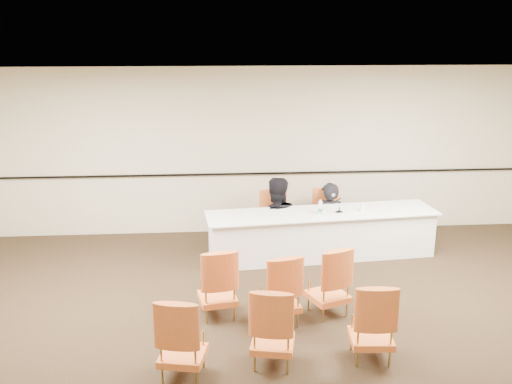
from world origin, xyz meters
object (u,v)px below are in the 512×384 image
water_bottle (320,207)px  coffee_cup (362,207)px  aud_chair_back_right (372,320)px  panelist_main (328,227)px  aud_chair_back_mid (273,325)px  aud_chair_back_left (182,336)px  panelist_second (275,228)px  drinking_glass (324,212)px  panel_table (321,234)px  panelist_second_chair (275,220)px  aud_chair_front_mid (279,288)px  aud_chair_front_right (328,280)px  aud_chair_front_left (217,282)px  microphone (339,204)px  panelist_main_chair (328,217)px

water_bottle → coffee_cup: water_bottle is taller
water_bottle → aud_chair_back_right: size_ratio=0.25×
panelist_main → aud_chair_back_mid: bearing=72.8°
coffee_cup → panelist_main: bearing=126.5°
panelist_main → aud_chair_back_left: size_ratio=1.69×
panelist_second → panelist_main: bearing=-179.5°
panelist_second → aud_chair_back_right: 3.64m
drinking_glass → aud_chair_back_left: bearing=-123.7°
panel_table → drinking_glass: (0.00, -0.12, 0.43)m
panel_table → panelist_second_chair: size_ratio=3.95×
aud_chair_front_mid → aud_chair_back_right: (0.93, -0.89, 0.00)m
aud_chair_front_right → panelist_second: bearing=77.8°
panelist_second → aud_chair_back_left: 4.02m
drinking_glass → aud_chair_front_right: (-0.29, -1.88, -0.33)m
panelist_second → water_bottle: (0.66, -0.57, 0.54)m
water_bottle → aud_chair_back_left: size_ratio=0.25×
drinking_glass → aud_chair_back_right: 2.98m
drinking_glass → coffee_cup: size_ratio=0.76×
aud_chair_front_left → panelist_second_chair: bearing=56.9°
water_bottle → aud_chair_back_left: bearing=-122.7°
coffee_cup → aud_chair_front_right: (-0.95, -2.00, -0.34)m
panelist_second_chair → aud_chair_front_left: size_ratio=1.00×
microphone → aud_chair_back_left: microphone is taller
microphone → aud_chair_front_left: (-1.99, -1.92, -0.42)m
panelist_main → coffee_cup: panelist_main is taller
panel_table → water_bottle: 0.50m
drinking_glass → aud_chair_front_mid: aud_chair_front_mid is taller
panelist_second → aud_chair_back_left: size_ratio=1.88×
panelist_main → aud_chair_front_left: size_ratio=1.69×
coffee_cup → aud_chair_back_mid: bearing=-119.9°
water_bottle → aud_chair_back_right: bearing=-89.4°
aud_chair_front_left → aud_chair_front_right: same height
aud_chair_front_left → aud_chair_back_right: size_ratio=1.00×
panelist_second → panelist_second_chair: bearing=174.8°
panel_table → panelist_main: (0.23, 0.58, -0.08)m
aud_chair_front_left → water_bottle: bearing=37.7°
panelist_main → drinking_glass: bearing=75.1°
panel_table → microphone: microphone is taller
panelist_main_chair → aud_chair_front_mid: size_ratio=1.00×
panelist_second → coffee_cup: panelist_second is taller
microphone → aud_chair_front_mid: bearing=-147.1°
panelist_main_chair → aud_chair_back_mid: size_ratio=1.00×
panelist_second → aud_chair_front_right: 2.53m
panelist_main_chair → aud_chair_front_left: (-1.95, -2.53, 0.00)m
panel_table → aud_chair_front_mid: bearing=-119.0°
aud_chair_front_mid → aud_chair_front_right: bearing=3.6°
panelist_second_chair → aud_chair_back_right: same height
aud_chair_front_left → aud_chair_front_right: bearing=-12.5°
microphone → aud_chair_front_mid: size_ratio=0.30×
coffee_cup → aud_chair_front_mid: aud_chair_front_mid is taller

